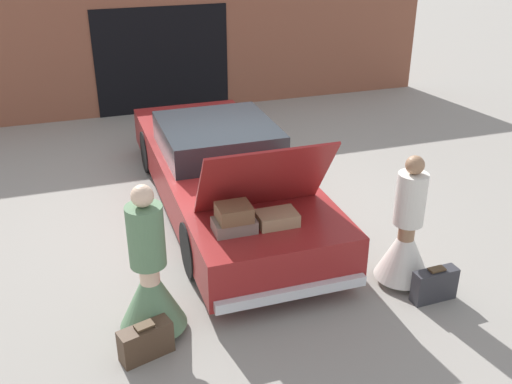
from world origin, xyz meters
name	(u,v)px	position (x,y,z in m)	size (l,w,h in m)	color
ground_plane	(225,206)	(0.00, 0.00, 0.00)	(40.00, 40.00, 0.00)	gray
garage_wall_back	(161,46)	(0.00, 4.82, 1.39)	(12.00, 0.14, 2.80)	brown
car	(224,172)	(0.00, 0.01, 0.56)	(1.88, 5.47, 1.72)	maroon
person_left	(150,283)	(-1.48, -2.52, 0.60)	(0.70, 0.70, 1.70)	beige
person_right	(406,239)	(1.48, -2.54, 0.57)	(0.65, 0.65, 1.62)	#997051
suitcase_beside_left_person	(146,341)	(-1.62, -2.90, 0.18)	(0.57, 0.34, 0.39)	#473323
suitcase_beside_right_person	(434,285)	(1.63, -2.98, 0.20)	(0.53, 0.19, 0.42)	#2D2D33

